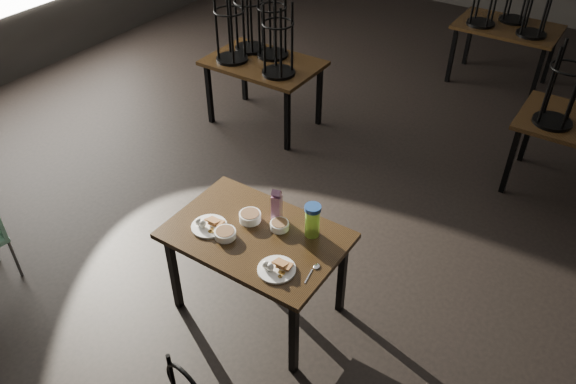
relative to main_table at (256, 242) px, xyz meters
The scene contains 11 objects.
main_table is the anchor object (origin of this frame).
plate_left 0.35m from the main_table, 157.95° to the right, with size 0.25×0.25×0.08m.
plate_right 0.39m from the main_table, 33.78° to the right, with size 0.25×0.25×0.08m.
bowl_near 0.19m from the main_table, 140.92° to the left, with size 0.15×0.15×0.06m.
bowl_far 0.20m from the main_table, 52.06° to the left, with size 0.13×0.13×0.05m.
bowl_big 0.23m from the main_table, 137.94° to the right, with size 0.15×0.15×0.05m.
juice_carton 0.29m from the main_table, 81.20° to the left, with size 0.08×0.08×0.25m.
water_bottle 0.43m from the main_table, 32.70° to the left, with size 0.15×0.15×0.25m.
spoon 0.52m from the main_table, ahead, with size 0.05×0.19×0.01m.
bg_table_left 2.75m from the main_table, 124.80° to the left, with size 1.20×0.80×1.48m.
bg_table_far 4.71m from the main_table, 85.76° to the left, with size 1.20×0.80×1.48m.
Camera 1 is at (1.62, -3.41, 3.32)m, focal length 35.00 mm.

